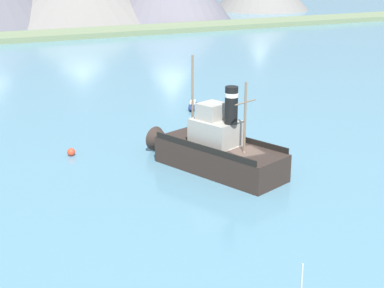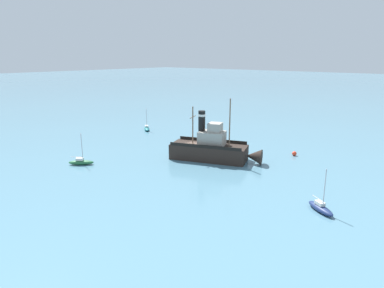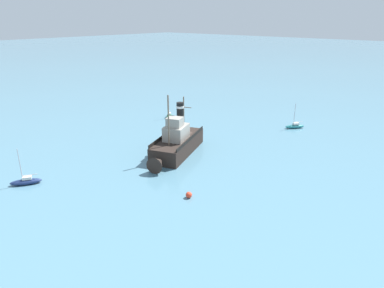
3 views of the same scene
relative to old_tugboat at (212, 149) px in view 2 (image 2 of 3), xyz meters
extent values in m
plane|color=teal|center=(1.43, -2.88, -1.83)|extent=(600.00, 600.00, 0.00)
cube|color=#2D231E|center=(0.22, -0.57, -0.63)|extent=(8.38, 12.78, 2.40)
cone|color=#2D231E|center=(-2.34, 6.16, -0.63)|extent=(3.05, 3.08, 2.35)
cube|color=#9E998E|center=(0.04, -0.11, 1.67)|extent=(4.23, 4.81, 2.20)
cube|color=#9E998E|center=(-0.14, 0.36, 3.47)|extent=(2.77, 2.65, 1.40)
cylinder|color=black|center=(0.65, -1.70, 4.37)|extent=(1.10, 1.10, 3.20)
cylinder|color=silver|center=(0.65, -1.70, 5.27)|extent=(1.16, 1.16, 0.35)
cylinder|color=#75604C|center=(-0.95, 2.51, 4.32)|extent=(0.20, 0.20, 7.50)
cylinder|color=#75604C|center=(1.18, -3.10, 3.57)|extent=(0.20, 0.20, 6.00)
cylinder|color=#75604C|center=(1.18, -3.10, 4.89)|extent=(2.47, 1.04, 0.12)
cube|color=black|center=(-1.80, -1.34, 0.82)|extent=(4.16, 10.70, 0.50)
cube|color=black|center=(2.23, 0.19, 0.82)|extent=(4.16, 10.70, 0.50)
ellipsoid|color=#23757A|center=(-8.23, -24.41, -1.48)|extent=(3.23, 3.66, 0.70)
cube|color=silver|center=(-8.35, -24.56, -0.95)|extent=(1.19, 1.26, 0.36)
cylinder|color=#B7B7BC|center=(-8.04, -24.17, 0.97)|extent=(0.10, 0.10, 4.20)
cylinder|color=#B7B7BC|center=(-8.60, -24.87, -0.58)|extent=(1.18, 1.46, 0.08)
ellipsoid|color=navy|center=(7.47, 20.10, -1.48)|extent=(2.97, 3.80, 0.70)
cube|color=silver|center=(7.36, 19.93, -0.95)|extent=(1.13, 1.27, 0.36)
cylinder|color=#B7B7BC|center=(7.63, 20.35, 0.97)|extent=(0.10, 0.10, 4.20)
cylinder|color=#B7B7BC|center=(7.15, 19.59, -0.58)|extent=(1.03, 1.56, 0.08)
ellipsoid|color=#286B3D|center=(14.99, -13.74, -1.48)|extent=(3.35, 3.57, 0.70)
cube|color=silver|center=(15.13, -13.88, -0.95)|extent=(1.21, 1.25, 0.36)
cylinder|color=#B7B7BC|center=(14.79, -13.51, 0.97)|extent=(0.10, 0.10, 4.20)
cylinder|color=#B7B7BC|center=(15.39, -14.18, -0.58)|extent=(1.26, 1.40, 0.08)
sphere|color=red|center=(-10.59, 9.07, -1.46)|extent=(0.75, 0.75, 0.75)
camera|label=1|loc=(-22.73, -43.43, 16.56)|focal=55.00mm
camera|label=2|loc=(42.02, 31.31, 14.42)|focal=32.00mm
camera|label=3|loc=(-34.24, 35.85, 18.37)|focal=32.00mm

